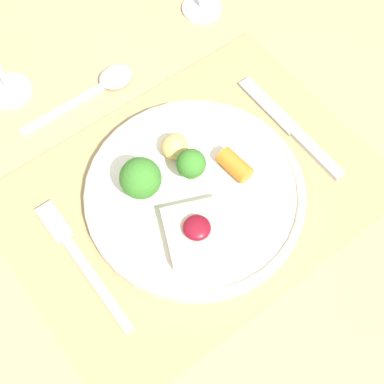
% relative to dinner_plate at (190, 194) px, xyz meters
% --- Properties ---
extents(ground_plane, '(8.00, 8.00, 0.00)m').
position_rel_dinner_plate_xyz_m(ground_plane, '(0.01, 0.01, -0.77)').
color(ground_plane, gray).
extents(dining_table, '(1.38, 1.09, 0.75)m').
position_rel_dinner_plate_xyz_m(dining_table, '(0.01, 0.01, -0.10)').
color(dining_table, tan).
rests_on(dining_table, ground_plane).
extents(placemat, '(0.48, 0.35, 0.00)m').
position_rel_dinner_plate_xyz_m(placemat, '(0.01, 0.01, -0.02)').
color(placemat, '#9E895B').
rests_on(placemat, dining_table).
extents(dinner_plate, '(0.29, 0.29, 0.08)m').
position_rel_dinner_plate_xyz_m(dinner_plate, '(0.00, 0.00, 0.00)').
color(dinner_plate, silver).
rests_on(dinner_plate, placemat).
extents(fork, '(0.02, 0.20, 0.01)m').
position_rel_dinner_plate_xyz_m(fork, '(-0.16, 0.02, -0.01)').
color(fork, '#B2B2B7').
rests_on(fork, placemat).
extents(knife, '(0.02, 0.20, 0.01)m').
position_rel_dinner_plate_xyz_m(knife, '(0.18, -0.01, -0.01)').
color(knife, '#B2B2B7').
rests_on(knife, placemat).
extents(spoon, '(0.19, 0.04, 0.02)m').
position_rel_dinner_plate_xyz_m(spoon, '(0.01, 0.23, -0.01)').
color(spoon, '#B2B2B7').
rests_on(spoon, dining_table).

